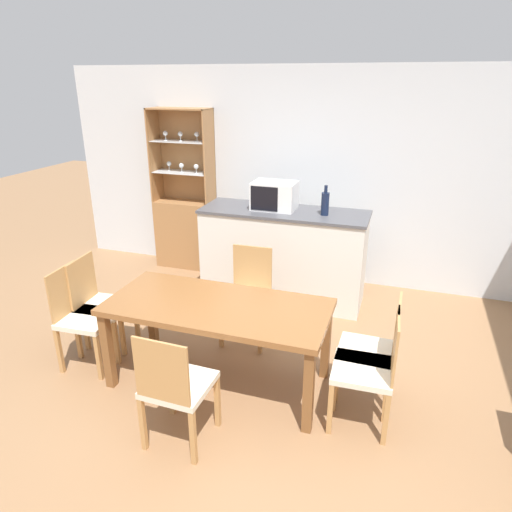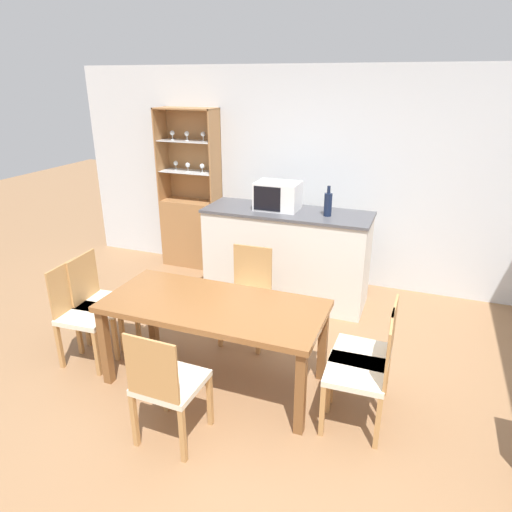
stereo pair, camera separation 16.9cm
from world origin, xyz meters
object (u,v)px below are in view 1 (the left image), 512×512
at_px(dining_chair_side_right_near, 369,369).
at_px(wine_bottle, 325,203).
at_px(microwave, 274,196).
at_px(dining_chair_side_left_far, 101,305).
at_px(display_cabinet, 186,222).
at_px(dining_chair_head_near, 176,387).
at_px(dining_chair_side_left_near, 83,317).
at_px(dining_chair_head_far, 248,295).
at_px(dining_chair_side_right_far, 372,351).
at_px(dining_table, 218,313).

relative_size(dining_chair_side_right_near, wine_bottle, 2.85).
bearing_deg(microwave, dining_chair_side_left_far, -126.10).
relative_size(display_cabinet, dining_chair_head_near, 2.27).
xyz_separation_m(dining_chair_head_near, dining_chair_side_left_near, (-1.21, 0.61, 0.00)).
height_order(dining_chair_head_near, dining_chair_head_far, same).
relative_size(dining_chair_head_far, dining_chair_side_left_near, 1.00).
distance_m(dining_chair_side_right_far, wine_bottle, 1.84).
xyz_separation_m(display_cabinet, dining_chair_side_left_near, (0.19, -2.37, -0.15)).
xyz_separation_m(dining_chair_head_far, microwave, (-0.04, 1.00, 0.73)).
xyz_separation_m(dining_chair_head_near, dining_chair_side_left_far, (-1.21, 0.85, 0.00)).
relative_size(display_cabinet, dining_chair_side_left_far, 2.27).
distance_m(display_cabinet, dining_chair_side_left_near, 2.39).
height_order(microwave, wine_bottle, wine_bottle).
xyz_separation_m(dining_chair_side_right_near, dining_chair_head_near, (-1.22, -0.61, 0.00)).
bearing_deg(dining_chair_head_near, dining_chair_side_left_near, 154.95).
bearing_deg(dining_chair_side_right_far, dining_table, 96.69).
bearing_deg(dining_chair_side_left_near, microwave, 144.25).
relative_size(dining_chair_side_right_near, dining_chair_side_right_far, 1.00).
xyz_separation_m(dining_table, dining_chair_head_far, (-0.00, 0.73, -0.18)).
height_order(dining_table, dining_chair_side_left_near, dining_chair_side_left_near).
distance_m(dining_chair_head_near, dining_chair_side_right_far, 1.49).
distance_m(display_cabinet, dining_chair_head_near, 3.30).
distance_m(dining_table, dining_chair_side_left_near, 1.24).
bearing_deg(wine_bottle, dining_chair_side_left_near, -134.29).
height_order(dining_chair_side_right_far, dining_chair_side_left_far, same).
xyz_separation_m(dining_chair_side_right_far, microwave, (-1.25, 1.61, 0.73)).
height_order(display_cabinet, dining_chair_side_left_far, display_cabinet).
xyz_separation_m(dining_chair_side_left_far, wine_bottle, (1.75, 1.55, 0.71)).
xyz_separation_m(dining_chair_side_right_near, wine_bottle, (-0.68, 1.79, 0.71)).
distance_m(dining_chair_side_right_near, dining_chair_head_far, 1.49).
height_order(display_cabinet, dining_chair_head_near, display_cabinet).
bearing_deg(dining_chair_head_far, dining_chair_side_right_far, 151.43).
bearing_deg(wine_bottle, dining_chair_head_near, -102.55).
bearing_deg(dining_chair_side_left_far, microwave, 139.48).
distance_m(dining_chair_head_near, dining_chair_head_far, 1.46).
relative_size(microwave, wine_bottle, 1.48).
bearing_deg(dining_chair_head_far, dining_table, 88.21).
relative_size(dining_chair_head_near, dining_chair_side_left_near, 1.00).
bearing_deg(microwave, wine_bottle, -6.28).
relative_size(dining_chair_head_near, dining_chair_side_right_far, 1.00).
bearing_deg(display_cabinet, dining_chair_head_near, -64.76).
distance_m(dining_chair_head_far, wine_bottle, 1.29).
height_order(dining_chair_head_far, dining_chair_side_left_near, same).
distance_m(dining_chair_head_far, dining_chair_side_left_far, 1.36).
xyz_separation_m(dining_chair_head_near, microwave, (-0.04, 2.46, 0.73)).
bearing_deg(dining_chair_side_right_near, microwave, 32.06).
bearing_deg(microwave, dining_chair_side_right_near, -55.87).
distance_m(dining_chair_side_right_near, dining_chair_head_near, 1.36).
height_order(dining_chair_side_left_near, wine_bottle, wine_bottle).
bearing_deg(dining_table, dining_chair_side_left_near, -174.17).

